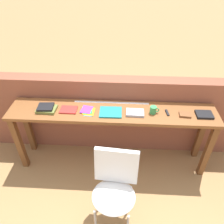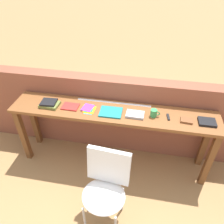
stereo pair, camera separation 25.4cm
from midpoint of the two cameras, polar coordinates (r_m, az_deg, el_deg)
ground_plane at (r=3.02m, az=-2.80°, el=-16.78°), size 40.00×40.00×0.00m
brick_wall_back at (r=3.06m, az=-1.96°, el=-0.69°), size 6.00×0.20×1.13m
sideboard at (r=2.68m, az=-2.65°, el=-2.17°), size 2.50×0.44×0.88m
chair_white_moulded at (r=2.31m, az=-2.64°, el=-18.89°), size 0.48×0.49×0.89m
book_stack_leftmost at (r=2.74m, az=-19.36°, el=0.80°), size 0.23×0.18×0.06m
magazine_cycling at (r=2.68m, az=-13.96°, el=0.49°), size 0.20×0.15×0.02m
pamphlet_pile_colourful at (r=2.62m, az=-9.12°, el=0.28°), size 0.17×0.20×0.01m
book_open_centre at (r=2.56m, az=-3.20°, el=-0.15°), size 0.26×0.21×0.02m
book_grey_hardcover at (r=2.54m, az=3.21°, el=-0.29°), size 0.21×0.15×0.03m
mug at (r=2.56m, az=7.98°, el=0.44°), size 0.11×0.08×0.09m
multitool_folded at (r=2.60m, az=11.55°, el=-0.28°), size 0.04×0.11×0.02m
leather_journal_brown at (r=2.62m, az=15.94°, el=-0.75°), size 0.14×0.11×0.02m
book_repair_rightmost at (r=2.68m, az=20.51°, el=-0.73°), size 0.19×0.15×0.03m
ruler_metal_back_edge at (r=2.73m, az=-2.80°, el=2.39°), size 0.93×0.03×0.00m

